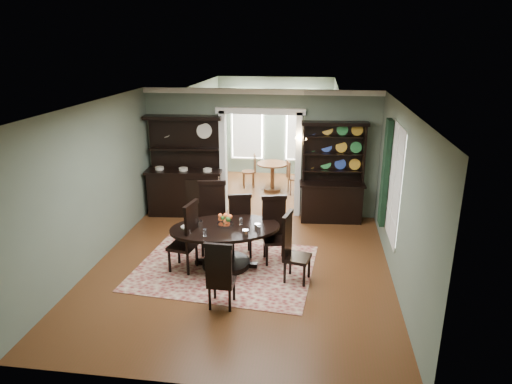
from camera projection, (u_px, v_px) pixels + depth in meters
The scene contains 19 objects.
room at pixel (239, 188), 7.99m from camera, with size 5.51×6.01×3.01m.
parlor at pixel (271, 132), 13.16m from camera, with size 3.51×3.50×3.01m.
doorway_trim at pixel (260, 148), 10.75m from camera, with size 2.08×0.25×2.57m.
right_window at pixel (390, 179), 8.47m from camera, with size 0.15×1.47×2.12m.
wall_sconce at pixel (301, 139), 10.40m from camera, with size 0.27×0.21×0.21m.
rug at pixel (225, 267), 8.53m from camera, with size 3.22×2.53×0.01m, color maroon.
dining_table at pixel (226, 239), 8.42m from camera, with size 2.35×2.35×0.80m.
centerpiece at pixel (225, 222), 8.36m from camera, with size 1.51×0.97×0.25m.
chair_far_left at pixel (213, 215), 9.04m from camera, with size 0.61×0.59×1.43m.
chair_far_mid at pixel (240, 223), 8.93m from camera, with size 0.54×0.52×1.21m.
chair_far_right at pixel (274, 227), 8.67m from camera, with size 0.56×0.55×1.27m.
chair_end_left at pixel (188, 235), 8.22m from camera, with size 0.55×0.57×1.33m.
chair_end_right at pixel (292, 246), 7.91m from camera, with size 0.53×0.55×1.25m.
chair_near at pixel (220, 274), 7.05m from camera, with size 0.45×0.42×1.16m.
sideboard at pixel (185, 181), 10.97m from camera, with size 1.86×0.79×2.38m.
welsh_dresser at pixel (332, 186), 10.54m from camera, with size 1.52×0.65×2.32m.
parlor_table at pixel (272, 173), 12.74m from camera, with size 0.86×0.86×0.79m.
parlor_chair_left at pixel (251, 170), 13.06m from camera, with size 0.43×0.42×0.95m.
parlor_chair_right at pixel (292, 176), 12.46m from camera, with size 0.43×0.42×0.93m.
Camera 1 is at (1.32, -7.44, 4.06)m, focal length 32.00 mm.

